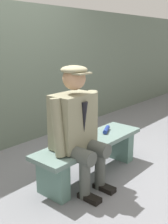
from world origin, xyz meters
TOP-DOWN VIEW (x-y plane):
  - ground_plane at (0.00, 0.00)m, footprint 30.00×30.00m
  - bench at (0.00, 0.00)m, footprint 1.48×0.42m
  - seated_man at (0.28, 0.05)m, footprint 0.61×0.58m
  - rolled_magazine at (-0.35, -0.04)m, footprint 0.22×0.14m
  - stadium_wall at (0.00, -1.52)m, footprint 12.00×0.24m

SIDE VIEW (x-z plane):
  - ground_plane at x=0.00m, z-range 0.00..0.00m
  - bench at x=0.00m, z-range 0.07..0.50m
  - rolled_magazine at x=-0.35m, z-range 0.42..0.48m
  - seated_man at x=0.28m, z-range 0.05..1.33m
  - stadium_wall at x=0.00m, z-range 0.00..2.01m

